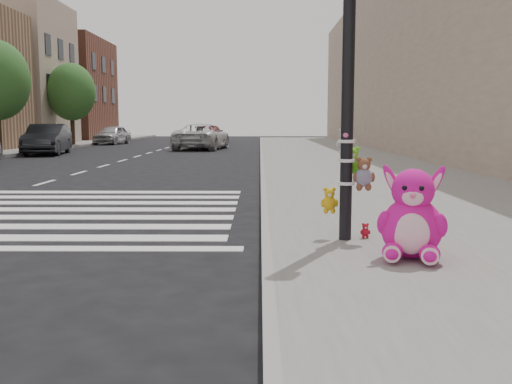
# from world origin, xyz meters

# --- Properties ---
(ground) EXTENTS (120.00, 120.00, 0.00)m
(ground) POSITION_xyz_m (0.00, 0.00, 0.00)
(ground) COLOR black
(ground) RESTS_ON ground
(sidewalk_near) EXTENTS (7.00, 80.00, 0.14)m
(sidewalk_near) POSITION_xyz_m (5.00, 10.00, 0.07)
(sidewalk_near) COLOR slate
(sidewalk_near) RESTS_ON ground
(curb_edge) EXTENTS (0.12, 80.00, 0.15)m
(curb_edge) POSITION_xyz_m (1.55, 10.00, 0.07)
(curb_edge) COLOR gray
(curb_edge) RESTS_ON ground
(bld_far_d) EXTENTS (6.00, 8.00, 10.00)m
(bld_far_d) POSITION_xyz_m (-15.50, 35.00, 5.00)
(bld_far_d) COLOR tan
(bld_far_d) RESTS_ON ground
(bld_far_e) EXTENTS (6.00, 10.00, 9.00)m
(bld_far_e) POSITION_xyz_m (-15.50, 46.00, 4.50)
(bld_far_e) COLOR brown
(bld_far_e) RESTS_ON ground
(bld_near) EXTENTS (5.00, 60.00, 10.00)m
(bld_near) POSITION_xyz_m (10.50, 20.00, 5.00)
(bld_near) COLOR tan
(bld_near) RESTS_ON ground
(signal_pole) EXTENTS (0.69, 0.50, 4.00)m
(signal_pole) POSITION_xyz_m (2.63, 1.81, 1.76)
(signal_pole) COLOR black
(signal_pole) RESTS_ON sidewalk_near
(tree_far_c) EXTENTS (3.20, 3.20, 5.44)m
(tree_far_c) POSITION_xyz_m (-11.20, 33.00, 3.65)
(tree_far_c) COLOR #382619
(tree_far_c) RESTS_ON sidewalk_far
(pink_bunny) EXTENTS (0.84, 0.93, 1.09)m
(pink_bunny) POSITION_xyz_m (3.19, 0.73, 0.59)
(pink_bunny) COLOR #E41398
(pink_bunny) RESTS_ON sidewalk_near
(red_teddy) EXTENTS (0.14, 0.10, 0.21)m
(red_teddy) POSITION_xyz_m (2.88, 1.88, 0.24)
(red_teddy) COLOR red
(red_teddy) RESTS_ON sidewalk_near
(car_dark_far) EXTENTS (2.38, 4.97, 1.57)m
(car_dark_far) POSITION_xyz_m (-9.43, 23.55, 0.79)
(car_dark_far) COLOR black
(car_dark_far) RESTS_ON ground
(car_white_near) EXTENTS (3.26, 5.85, 1.55)m
(car_white_near) POSITION_xyz_m (-2.05, 28.96, 0.77)
(car_white_near) COLOR silver
(car_white_near) RESTS_ON ground
(car_maroon_near) EXTENTS (2.28, 4.83, 1.36)m
(car_maroon_near) POSITION_xyz_m (-2.51, 40.46, 0.68)
(car_maroon_near) COLOR maroon
(car_maroon_near) RESTS_ON ground
(car_silver_deep) EXTENTS (2.26, 4.36, 1.42)m
(car_silver_deep) POSITION_xyz_m (-9.52, 36.81, 0.71)
(car_silver_deep) COLOR silver
(car_silver_deep) RESTS_ON ground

